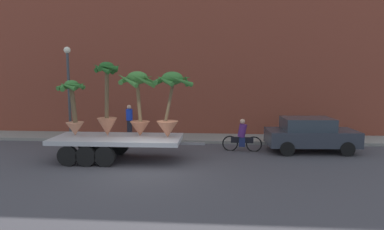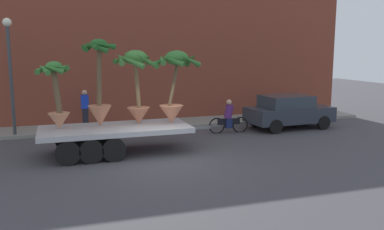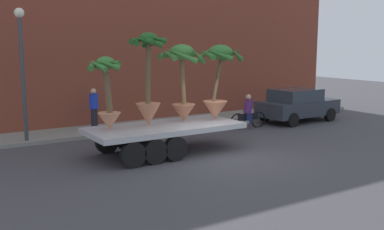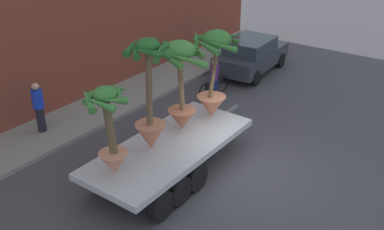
% 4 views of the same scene
% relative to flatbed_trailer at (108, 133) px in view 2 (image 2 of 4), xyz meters
% --- Properties ---
extents(ground_plane, '(60.00, 60.00, 0.00)m').
position_rel_flatbed_trailer_xyz_m(ground_plane, '(1.74, -1.39, -0.75)').
color(ground_plane, '#423F44').
extents(sidewalk, '(24.00, 2.20, 0.15)m').
position_rel_flatbed_trailer_xyz_m(sidewalk, '(1.74, 4.71, -0.68)').
color(sidewalk, gray).
rests_on(sidewalk, ground).
extents(building_facade, '(24.00, 1.20, 8.17)m').
position_rel_flatbed_trailer_xyz_m(building_facade, '(1.74, 6.41, 3.33)').
color(building_facade, brown).
rests_on(building_facade, ground).
extents(flatbed_trailer, '(6.30, 2.34, 0.98)m').
position_rel_flatbed_trailer_xyz_m(flatbed_trailer, '(0.00, 0.00, 0.00)').
color(flatbed_trailer, '#B7BABF').
rests_on(flatbed_trailer, ground).
extents(potted_palm_rear, '(1.80, 1.84, 2.70)m').
position_rel_flatbed_trailer_xyz_m(potted_palm_rear, '(2.48, 0.07, 1.71)').
color(potted_palm_rear, '#C17251').
rests_on(potted_palm_rear, flatbed_trailer).
extents(potted_palm_middle, '(1.69, 1.72, 2.72)m').
position_rel_flatbed_trailer_xyz_m(potted_palm_middle, '(1.10, 0.27, 1.80)').
color(potted_palm_middle, '#B26647').
rests_on(potted_palm_middle, flatbed_trailer).
extents(potted_palm_front, '(1.26, 1.19, 2.35)m').
position_rel_flatbed_trailer_xyz_m(potted_palm_front, '(-1.68, 0.25, 1.45)').
color(potted_palm_front, tan).
rests_on(potted_palm_front, flatbed_trailer).
extents(potted_palm_extra, '(1.24, 1.25, 3.11)m').
position_rel_flatbed_trailer_xyz_m(potted_palm_extra, '(-0.23, 0.26, 1.64)').
color(potted_palm_extra, '#C17251').
rests_on(potted_palm_extra, flatbed_trailer).
extents(cyclist, '(1.84, 0.38, 1.54)m').
position_rel_flatbed_trailer_xyz_m(cyclist, '(5.55, 2.08, -0.08)').
color(cyclist, black).
rests_on(cyclist, ground).
extents(parked_car, '(4.12, 2.13, 1.58)m').
position_rel_flatbed_trailer_xyz_m(parked_car, '(8.66, 2.22, 0.07)').
color(parked_car, '#2D333D').
rests_on(parked_car, ground).
extents(pedestrian_near_gate, '(0.36, 0.36, 1.71)m').
position_rel_flatbed_trailer_xyz_m(pedestrian_near_gate, '(-0.51, 4.87, 0.29)').
color(pedestrian_near_gate, black).
rests_on(pedestrian_near_gate, sidewalk).
extents(street_lamp, '(0.36, 0.36, 4.83)m').
position_rel_flatbed_trailer_xyz_m(street_lamp, '(-3.48, 3.91, 2.48)').
color(street_lamp, '#383D42').
rests_on(street_lamp, sidewalk).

